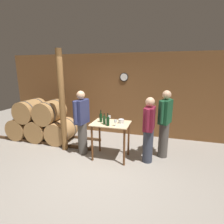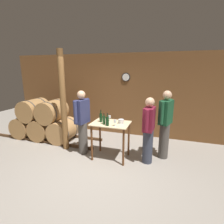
{
  "view_description": "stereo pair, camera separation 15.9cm",
  "coord_description": "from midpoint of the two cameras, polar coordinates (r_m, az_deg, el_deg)",
  "views": [
    {
      "loc": [
        1.29,
        -3.16,
        2.21
      ],
      "look_at": [
        0.14,
        0.82,
        1.18
      ],
      "focal_mm": 28.0,
      "sensor_mm": 36.0,
      "label": 1
    },
    {
      "loc": [
        1.45,
        -3.12,
        2.21
      ],
      "look_at": [
        0.14,
        0.82,
        1.18
      ],
      "focal_mm": 28.0,
      "sensor_mm": 36.0,
      "label": 2
    }
  ],
  "objects": [
    {
      "name": "wine_bottle_far_left",
      "position": [
        4.31,
        -2.61,
        -1.75
      ],
      "size": [
        0.07,
        0.07,
        0.31
      ],
      "color": "black",
      "rests_on": "tasting_table"
    },
    {
      "name": "wooden_post",
      "position": [
        4.82,
        -14.76,
        3.25
      ],
      "size": [
        0.16,
        0.16,
        2.7
      ],
      "color": "brown",
      "rests_on": "ground_plane"
    },
    {
      "name": "wine_glass_near_center",
      "position": [
        4.0,
        2.09,
        -3.13
      ],
      "size": [
        0.06,
        0.06,
        0.15
      ],
      "color": "silver",
      "rests_on": "tasting_table"
    },
    {
      "name": "back_wall",
      "position": [
        5.88,
        4.67,
        5.52
      ],
      "size": [
        8.4,
        0.08,
        2.7
      ],
      "color": "brown",
      "rests_on": "ground_plane"
    },
    {
      "name": "ice_bucket",
      "position": [
        4.21,
        4.06,
        -3.07
      ],
      "size": [
        0.13,
        0.13,
        0.1
      ],
      "color": "silver",
      "rests_on": "tasting_table"
    },
    {
      "name": "person_visitor_bearded",
      "position": [
        4.57,
        -8.69,
        -2.97
      ],
      "size": [
        0.29,
        0.58,
        1.68
      ],
      "color": "#4C4742",
      "rests_on": "ground_plane"
    },
    {
      "name": "person_host",
      "position": [
        4.49,
        17.93,
        -3.58
      ],
      "size": [
        0.34,
        0.56,
        1.71
      ],
      "color": "#4C4742",
      "rests_on": "ground_plane"
    },
    {
      "name": "barrel_rack",
      "position": [
        5.99,
        -20.67,
        -2.9
      ],
      "size": [
        3.74,
        0.85,
        1.28
      ],
      "color": "#4C331E",
      "rests_on": "ground_plane"
    },
    {
      "name": "wine_bottle_left",
      "position": [
        4.13,
        -1.54,
        -2.57
      ],
      "size": [
        0.07,
        0.07,
        0.27
      ],
      "color": "#193819",
      "rests_on": "tasting_table"
    },
    {
      "name": "wine_glass_near_left",
      "position": [
        4.37,
        0.26,
        -1.65
      ],
      "size": [
        0.06,
        0.06,
        0.14
      ],
      "color": "silver",
      "rests_on": "tasting_table"
    },
    {
      "name": "ground_plane",
      "position": [
        4.07,
        -4.67,
        -18.9
      ],
      "size": [
        14.0,
        14.0,
        0.0
      ],
      "primitive_type": "plane",
      "color": "gray"
    },
    {
      "name": "person_visitor_with_scarf",
      "position": [
        4.17,
        12.9,
        -5.58
      ],
      "size": [
        0.25,
        0.59,
        1.59
      ],
      "color": "#333847",
      "rests_on": "ground_plane"
    },
    {
      "name": "tasting_table",
      "position": [
        4.32,
        0.64,
        -6.24
      ],
      "size": [
        0.91,
        0.65,
        0.93
      ],
      "color": "beige",
      "rests_on": "ground_plane"
    },
    {
      "name": "wine_bottle_center",
      "position": [
        4.02,
        -0.4,
        -2.96
      ],
      "size": [
        0.08,
        0.08,
        0.3
      ],
      "color": "black",
      "rests_on": "tasting_table"
    }
  ]
}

